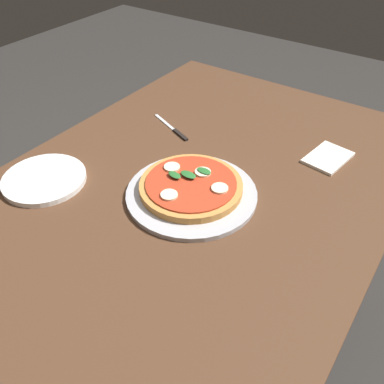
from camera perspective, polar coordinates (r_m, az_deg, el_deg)
ground_plane at (r=1.54m, az=-0.79°, el=-20.55°), size 6.00×6.00×0.00m
dining_table at (r=1.06m, az=-1.08°, el=-3.91°), size 1.36×0.90×0.70m
serving_tray at (r=0.99m, az=0.00°, el=-0.18°), size 0.31×0.31×0.01m
pizza at (r=0.99m, az=-0.14°, el=0.89°), size 0.24×0.24×0.03m
plate_white at (r=1.09m, az=-19.49°, el=1.66°), size 0.20×0.20×0.01m
napkin at (r=1.17m, az=18.04°, el=4.49°), size 0.14×0.11×0.01m
knife at (r=1.24m, az=-2.37°, el=8.42°), size 0.08×0.17×0.01m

